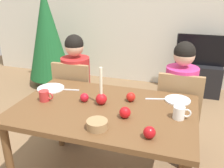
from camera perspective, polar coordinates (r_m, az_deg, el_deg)
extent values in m
cube|color=beige|center=(4.27, 10.16, 17.15)|extent=(6.40, 0.10, 2.60)
cube|color=brown|center=(1.94, -1.78, -5.97)|extent=(1.40, 0.90, 0.04)
cylinder|color=brown|center=(2.15, -22.51, -16.69)|extent=(0.06, 0.06, 0.71)
cylinder|color=brown|center=(2.67, -12.07, -7.26)|extent=(0.06, 0.06, 0.71)
cylinder|color=brown|center=(2.38, 16.63, -11.66)|extent=(0.06, 0.06, 0.71)
cube|color=#99754C|center=(2.83, -7.55, -3.47)|extent=(0.40, 0.40, 0.04)
cube|color=#99754C|center=(2.58, -9.47, -0.19)|extent=(0.40, 0.04, 0.45)
cylinder|color=#99754C|center=(3.01, -3.03, -6.45)|extent=(0.04, 0.04, 0.41)
cylinder|color=#99754C|center=(3.13, -8.90, -5.49)|extent=(0.04, 0.04, 0.41)
cylinder|color=#99754C|center=(2.74, -5.52, -9.67)|extent=(0.04, 0.04, 0.41)
cylinder|color=#99754C|center=(2.87, -11.86, -8.44)|extent=(0.04, 0.04, 0.41)
cube|color=#99754C|center=(2.60, 14.95, -6.48)|extent=(0.40, 0.40, 0.04)
cube|color=#99754C|center=(2.33, 15.26, -3.22)|extent=(0.40, 0.04, 0.45)
cylinder|color=#99754C|center=(2.86, 18.14, -9.25)|extent=(0.04, 0.04, 0.41)
cylinder|color=#99754C|center=(2.87, 11.30, -8.47)|extent=(0.04, 0.04, 0.41)
cylinder|color=#99754C|center=(2.58, 18.07, -13.07)|extent=(0.04, 0.04, 0.41)
cylinder|color=#99754C|center=(2.58, 10.37, -12.18)|extent=(0.04, 0.04, 0.41)
cube|color=#33384C|center=(2.88, -7.76, -7.56)|extent=(0.28, 0.28, 0.45)
cylinder|color=#AD2323|center=(2.69, -8.26, 1.10)|extent=(0.30, 0.30, 0.48)
sphere|color=tan|center=(2.58, -8.69, 8.48)|extent=(0.19, 0.19, 0.19)
sphere|color=black|center=(2.58, -8.73, 9.13)|extent=(0.19, 0.19, 0.19)
cube|color=#33384C|center=(2.66, 14.44, -10.87)|extent=(0.28, 0.28, 0.45)
cylinder|color=#D1337A|center=(2.45, 15.46, -1.65)|extent=(0.30, 0.30, 0.48)
sphere|color=tan|center=(2.33, 16.34, 6.37)|extent=(0.19, 0.19, 0.19)
sphere|color=black|center=(2.32, 16.42, 7.08)|extent=(0.19, 0.19, 0.19)
cube|color=black|center=(4.16, 19.41, 1.09)|extent=(0.64, 0.40, 0.48)
cube|color=black|center=(4.03, 20.25, 7.35)|extent=(0.79, 0.04, 0.46)
cube|color=black|center=(4.03, 20.25, 7.34)|extent=(0.76, 0.05, 0.46)
cylinder|color=brown|center=(4.48, -13.75, 0.88)|extent=(0.08, 0.08, 0.14)
cone|color=#195628|center=(4.27, -14.74, 11.08)|extent=(0.70, 0.70, 1.48)
sphere|color=red|center=(1.96, -2.48, -3.48)|extent=(0.09, 0.09, 0.09)
cylinder|color=#EFE5C6|center=(1.90, -2.56, 0.73)|extent=(0.02, 0.02, 0.22)
cylinder|color=silver|center=(2.33, -13.95, -0.97)|extent=(0.24, 0.24, 0.01)
cylinder|color=silver|center=(2.10, 14.90, -3.59)|extent=(0.21, 0.21, 0.01)
cylinder|color=#B72D2D|center=(2.09, -15.38, -2.62)|extent=(0.08, 0.08, 0.09)
torus|color=#B72D2D|center=(2.07, -14.14, -2.71)|extent=(0.06, 0.01, 0.06)
cylinder|color=white|center=(1.82, 15.17, -6.44)|extent=(0.08, 0.08, 0.09)
torus|color=white|center=(1.82, 16.85, -6.50)|extent=(0.06, 0.01, 0.06)
cube|color=silver|center=(2.26, -9.79, -1.32)|extent=(0.18, 0.05, 0.01)
cube|color=silver|center=(2.09, 10.17, -3.42)|extent=(0.18, 0.06, 0.01)
cylinder|color=#99754C|center=(1.66, -3.44, -9.33)|extent=(0.14, 0.14, 0.06)
sphere|color=red|center=(1.77, 3.02, -6.57)|extent=(0.08, 0.08, 0.08)
sphere|color=red|center=(2.02, -6.39, -3.10)|extent=(0.07, 0.07, 0.07)
sphere|color=#AB1015|center=(1.57, 8.63, -10.99)|extent=(0.08, 0.08, 0.08)
sphere|color=#B51B14|center=(2.02, 4.36, -2.99)|extent=(0.08, 0.08, 0.08)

